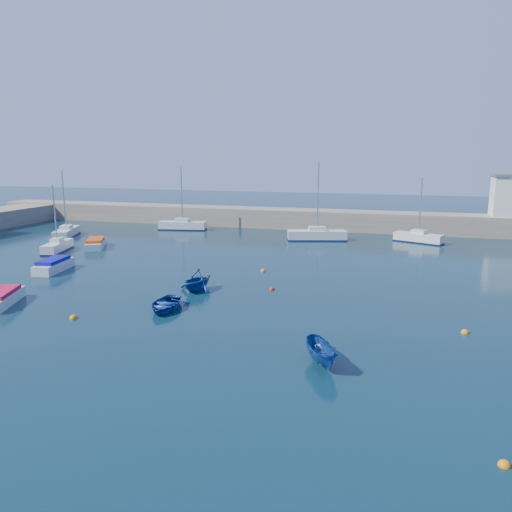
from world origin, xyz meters
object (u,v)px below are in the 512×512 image
(sailboat_5, at_px, (183,225))
(dinghy_center, at_px, (166,304))
(motorboat_0, at_px, (1,298))
(motorboat_1, at_px, (54,265))
(sailboat_4, at_px, (67,232))
(dinghy_right, at_px, (322,354))
(motorboat_2, at_px, (96,243))
(sailboat_6, at_px, (317,235))
(sailboat_7, at_px, (418,237))
(sailboat_3, at_px, (57,246))
(dinghy_left, at_px, (197,280))

(sailboat_5, distance_m, dinghy_center, 36.34)
(motorboat_0, bearing_deg, motorboat_1, 87.81)
(motorboat_1, bearing_deg, motorboat_0, -80.64)
(sailboat_4, height_order, dinghy_right, sailboat_4)
(sailboat_4, distance_m, motorboat_2, 9.50)
(dinghy_center, bearing_deg, motorboat_1, 146.25)
(sailboat_6, bearing_deg, motorboat_0, 136.83)
(motorboat_2, bearing_deg, sailboat_7, -5.06)
(sailboat_4, bearing_deg, sailboat_3, -79.76)
(sailboat_4, bearing_deg, motorboat_0, -82.82)
(motorboat_1, height_order, motorboat_2, motorboat_1)
(sailboat_4, height_order, sailboat_5, sailboat_5)
(sailboat_3, xyz_separation_m, dinghy_center, (20.45, -15.25, -0.19))
(sailboat_7, bearing_deg, dinghy_right, -164.65)
(sailboat_4, relative_size, sailboat_7, 1.10)
(motorboat_0, height_order, dinghy_right, dinghy_right)
(sailboat_3, xyz_separation_m, motorboat_0, (8.94, -17.49, -0.09))
(motorboat_0, relative_size, motorboat_2, 0.93)
(dinghy_center, bearing_deg, dinghy_left, 81.21)
(sailboat_4, relative_size, sailboat_6, 0.89)
(motorboat_0, bearing_deg, dinghy_right, -30.10)
(motorboat_1, xyz_separation_m, dinghy_right, (26.38, -13.43, 0.07))
(sailboat_3, bearing_deg, motorboat_2, 35.92)
(sailboat_6, xyz_separation_m, dinghy_right, (6.45, -36.33, -0.05))
(sailboat_7, bearing_deg, dinghy_center, 175.56)
(motorboat_0, bearing_deg, sailboat_5, 73.34)
(sailboat_4, distance_m, sailboat_7, 43.50)
(sailboat_6, bearing_deg, motorboat_2, 101.25)
(motorboat_0, distance_m, dinghy_right, 23.41)
(dinghy_left, bearing_deg, sailboat_4, 160.80)
(dinghy_left, bearing_deg, sailboat_7, 74.99)
(sailboat_4, distance_m, motorboat_1, 19.68)
(sailboat_3, bearing_deg, dinghy_right, -48.76)
(dinghy_center, bearing_deg, sailboat_3, 136.24)
(dinghy_right, bearing_deg, dinghy_center, 123.50)
(dinghy_center, height_order, dinghy_left, dinghy_left)
(sailboat_5, xyz_separation_m, sailboat_6, (19.29, -3.12, 0.02))
(sailboat_4, relative_size, sailboat_5, 0.98)
(motorboat_2, bearing_deg, motorboat_1, -100.83)
(motorboat_1, bearing_deg, motorboat_2, 96.39)
(sailboat_7, distance_m, motorboat_2, 37.45)
(sailboat_4, bearing_deg, sailboat_5, 18.43)
(sailboat_7, bearing_deg, sailboat_4, 124.45)
(motorboat_0, relative_size, motorboat_1, 1.00)
(sailboat_5, distance_m, motorboat_2, 15.49)
(sailboat_4, height_order, sailboat_6, sailboat_6)
(dinghy_center, bearing_deg, motorboat_0, -176.07)
(sailboat_4, relative_size, dinghy_left, 2.57)
(sailboat_7, xyz_separation_m, motorboat_0, (-28.48, -34.39, -0.12))
(dinghy_left, bearing_deg, sailboat_3, 170.34)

